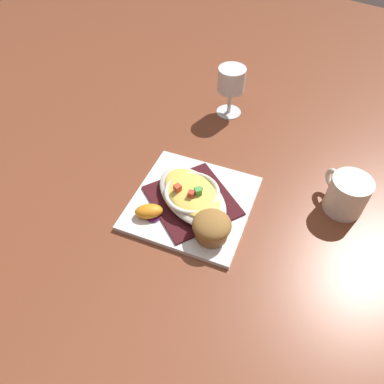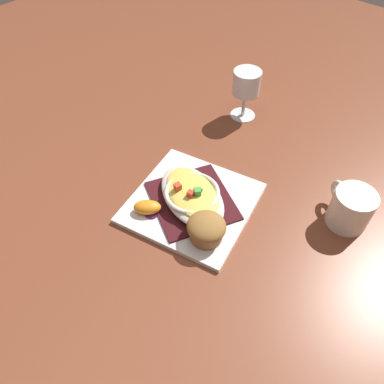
% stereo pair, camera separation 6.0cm
% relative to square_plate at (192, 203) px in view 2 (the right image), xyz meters
% --- Properties ---
extents(ground_plane, '(2.60, 2.60, 0.00)m').
position_rel_square_plate_xyz_m(ground_plane, '(0.00, 0.00, -0.01)').
color(ground_plane, brown).
extents(square_plate, '(0.30, 0.30, 0.01)m').
position_rel_square_plate_xyz_m(square_plate, '(0.00, 0.00, 0.00)').
color(square_plate, white).
rests_on(square_plate, ground_plane).
extents(folded_napkin, '(0.23, 0.23, 0.00)m').
position_rel_square_plate_xyz_m(folded_napkin, '(0.00, 0.00, 0.01)').
color(folded_napkin, '#401419').
rests_on(folded_napkin, square_plate).
extents(gratin_dish, '(0.18, 0.22, 0.05)m').
position_rel_square_plate_xyz_m(gratin_dish, '(0.00, 0.00, 0.03)').
color(gratin_dish, silver).
rests_on(gratin_dish, folded_napkin).
extents(muffin, '(0.08, 0.08, 0.05)m').
position_rel_square_plate_xyz_m(muffin, '(0.05, 0.08, 0.03)').
color(muffin, olive).
rests_on(muffin, square_plate).
extents(orange_garnish, '(0.07, 0.07, 0.03)m').
position_rel_square_plate_xyz_m(orange_garnish, '(0.08, -0.05, 0.02)').
color(orange_garnish, '#571854').
rests_on(orange_garnish, square_plate).
extents(coffee_mug, '(0.09, 0.11, 0.08)m').
position_rel_square_plate_xyz_m(coffee_mug, '(-0.18, 0.27, 0.03)').
color(coffee_mug, white).
rests_on(coffee_mug, ground_plane).
extents(stemmed_glass, '(0.07, 0.07, 0.13)m').
position_rel_square_plate_xyz_m(stemmed_glass, '(-0.34, -0.11, 0.09)').
color(stemmed_glass, white).
rests_on(stemmed_glass, ground_plane).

